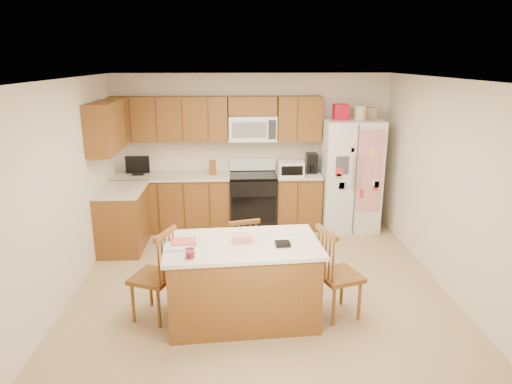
{
  "coord_description": "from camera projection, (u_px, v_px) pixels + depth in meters",
  "views": [
    {
      "loc": [
        -0.29,
        -5.23,
        2.71
      ],
      "look_at": [
        -0.03,
        0.35,
        1.08
      ],
      "focal_mm": 32.0,
      "sensor_mm": 36.0,
      "label": 1
    }
  ],
  "objects": [
    {
      "name": "ground",
      "position": [
        259.0,
        281.0,
        5.79
      ],
      "size": [
        4.5,
        4.5,
        0.0
      ],
      "primitive_type": "plane",
      "color": "#9F8351",
      "rests_on": "ground"
    },
    {
      "name": "room_shell",
      "position": [
        260.0,
        171.0,
        5.39
      ],
      "size": [
        4.6,
        4.6,
        2.52
      ],
      "color": "beige",
      "rests_on": "ground"
    },
    {
      "name": "cabinetry",
      "position": [
        191.0,
        177.0,
        7.21
      ],
      "size": [
        3.36,
        1.56,
        2.15
      ],
      "color": "brown",
      "rests_on": "ground"
    },
    {
      "name": "stove",
      "position": [
        253.0,
        200.0,
        7.52
      ],
      "size": [
        0.76,
        0.65,
        1.13
      ],
      "color": "black",
      "rests_on": "ground"
    },
    {
      "name": "refrigerator",
      "position": [
        350.0,
        174.0,
        7.4
      ],
      "size": [
        0.9,
        0.79,
        2.04
      ],
      "color": "white",
      "rests_on": "ground"
    },
    {
      "name": "island",
      "position": [
        243.0,
        281.0,
        4.85
      ],
      "size": [
        1.67,
        1.05,
        0.97
      ],
      "color": "brown",
      "rests_on": "ground"
    },
    {
      "name": "windsor_chair_left",
      "position": [
        155.0,
        277.0,
        4.87
      ],
      "size": [
        0.55,
        0.56,
        1.01
      ],
      "color": "brown",
      "rests_on": "ground"
    },
    {
      "name": "windsor_chair_back",
      "position": [
        241.0,
        254.0,
        5.53
      ],
      "size": [
        0.48,
        0.47,
        0.92
      ],
      "color": "brown",
      "rests_on": "ground"
    },
    {
      "name": "windsor_chair_right",
      "position": [
        337.0,
        275.0,
        4.9
      ],
      "size": [
        0.53,
        0.55,
        1.02
      ],
      "color": "brown",
      "rests_on": "ground"
    }
  ]
}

